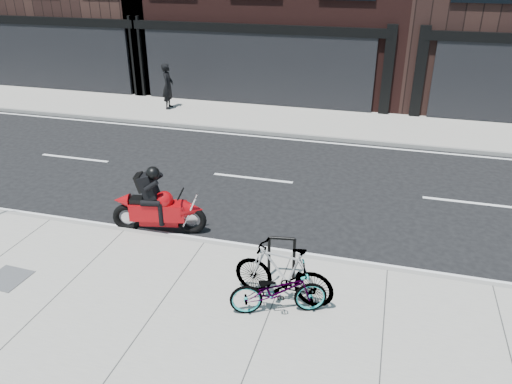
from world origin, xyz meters
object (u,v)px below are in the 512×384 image
(bike_rack, at_px, (282,254))
(bicycle_front, at_px, (278,290))
(pedestrian, at_px, (168,86))
(motorcycle, at_px, (162,206))
(utility_grate, at_px, (7,278))
(bicycle_rear, at_px, (283,273))

(bike_rack, xyz_separation_m, bicycle_front, (0.19, -1.05, -0.09))
(bike_rack, height_order, bicycle_front, bike_rack)
(pedestrian, bearing_deg, motorcycle, -166.61)
(pedestrian, bearing_deg, bicycle_front, -157.86)
(utility_grate, bearing_deg, bicycle_rear, 8.91)
(bicycle_rear, bearing_deg, pedestrian, -139.67)
(utility_grate, bearing_deg, motorcycle, 52.58)
(bicycle_rear, distance_m, utility_grate, 5.52)
(bicycle_front, relative_size, bicycle_rear, 0.91)
(motorcycle, xyz_separation_m, pedestrian, (-4.13, 9.38, 0.38))
(bicycle_front, distance_m, pedestrian, 13.85)
(bike_rack, bearing_deg, bicycle_rear, -74.55)
(utility_grate, bearing_deg, bicycle_front, 4.95)
(bicycle_front, xyz_separation_m, motorcycle, (-3.31, 2.29, 0.09))
(bicycle_front, height_order, utility_grate, bicycle_front)
(bike_rack, relative_size, motorcycle, 0.42)
(bicycle_rear, height_order, motorcycle, motorcycle)
(bike_rack, relative_size, bicycle_rear, 0.48)
(bike_rack, relative_size, pedestrian, 0.50)
(bike_rack, relative_size, utility_grate, 1.23)
(bicycle_front, xyz_separation_m, utility_grate, (-5.42, -0.47, -0.45))
(bicycle_rear, bearing_deg, bike_rack, -157.59)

